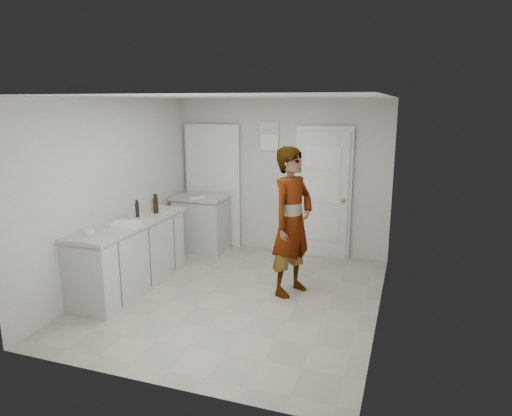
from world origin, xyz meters
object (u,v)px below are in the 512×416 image
at_px(oil_cruet_a, 156,204).
at_px(egg_bowl, 89,232).
at_px(cake_mix_box, 155,205).
at_px(spice_jar, 159,206).
at_px(baking_dish, 126,224).
at_px(oil_cruet_b, 137,209).
at_px(person, 292,222).

xyz_separation_m(oil_cruet_a, egg_bowl, (-0.21, -1.16, -0.11)).
height_order(cake_mix_box, spice_jar, cake_mix_box).
height_order(cake_mix_box, baking_dish, cake_mix_box).
relative_size(oil_cruet_a, oil_cruet_b, 1.17).
bearing_deg(oil_cruet_b, baking_dish, -74.23).
height_order(oil_cruet_b, egg_bowl, oil_cruet_b).
relative_size(cake_mix_box, egg_bowl, 1.25).
bearing_deg(person, baking_dish, 134.48).
xyz_separation_m(person, cake_mix_box, (-2.04, 0.08, 0.05)).
xyz_separation_m(person, spice_jar, (-2.06, 0.23, 0.01)).
relative_size(cake_mix_box, oil_cruet_a, 0.57).
bearing_deg(person, spice_jar, 106.11).
height_order(oil_cruet_a, oil_cruet_b, oil_cruet_a).
bearing_deg(person, oil_cruet_a, 113.79).
distance_m(person, baking_dish, 2.09).
bearing_deg(oil_cruet_b, oil_cruet_a, 66.62).
bearing_deg(baking_dish, oil_cruet_b, 105.77).
bearing_deg(baking_dish, cake_mix_box, 96.79).
bearing_deg(person, cake_mix_box, 110.23).
bearing_deg(cake_mix_box, baking_dish, -86.64).
bearing_deg(person, oil_cruet_b, 121.28).
relative_size(oil_cruet_b, egg_bowl, 1.88).
relative_size(cake_mix_box, oil_cruet_b, 0.67).
bearing_deg(cake_mix_box, person, -5.70).
height_order(oil_cruet_a, baking_dish, oil_cruet_a).
bearing_deg(baking_dish, oil_cruet_a, 90.90).
xyz_separation_m(oil_cruet_b, egg_bowl, (-0.09, -0.88, -0.09)).
height_order(person, oil_cruet_b, person).
height_order(person, baking_dish, person).
relative_size(person, cake_mix_box, 11.97).
relative_size(oil_cruet_b, baking_dish, 0.65).
bearing_deg(oil_cruet_a, person, 1.29).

